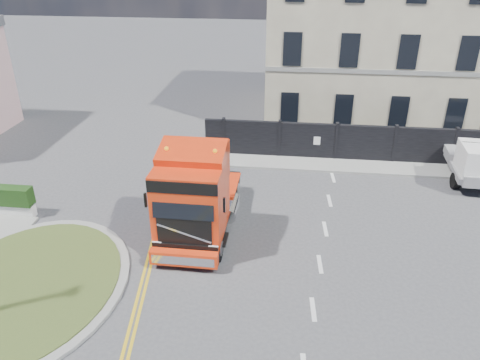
# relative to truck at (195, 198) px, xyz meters

# --- Properties ---
(ground) EXTENTS (120.00, 120.00, 0.00)m
(ground) POSITION_rel_truck_xyz_m (1.84, -0.83, -1.74)
(ground) COLOR #424244
(ground) RESTS_ON ground
(traffic_island) EXTENTS (6.80, 6.80, 0.17)m
(traffic_island) POSITION_rel_truck_xyz_m (-5.16, -3.83, -1.66)
(traffic_island) COLOR gray
(traffic_island) RESTS_ON ground
(hoarding_fence) EXTENTS (18.80, 0.25, 2.00)m
(hoarding_fence) POSITION_rel_truck_xyz_m (8.39, 8.17, -0.74)
(hoarding_fence) COLOR black
(hoarding_fence) RESTS_ON ground
(georgian_building) EXTENTS (12.30, 10.30, 12.80)m
(georgian_building) POSITION_rel_truck_xyz_m (7.84, 15.67, 4.03)
(georgian_building) COLOR beige
(georgian_building) RESTS_ON ground
(pavement_far) EXTENTS (20.00, 1.60, 0.12)m
(pavement_far) POSITION_rel_truck_xyz_m (7.84, 7.27, -1.68)
(pavement_far) COLOR gray
(pavement_far) RESTS_ON ground
(truck) EXTENTS (2.49, 6.51, 3.89)m
(truck) POSITION_rel_truck_xyz_m (0.00, 0.00, 0.00)
(truck) COLOR black
(truck) RESTS_ON ground
(flatbed_pickup) EXTENTS (2.42, 5.37, 2.18)m
(flatbed_pickup) POSITION_rel_truck_xyz_m (12.34, 6.16, -0.57)
(flatbed_pickup) COLOR gray
(flatbed_pickup) RESTS_ON ground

